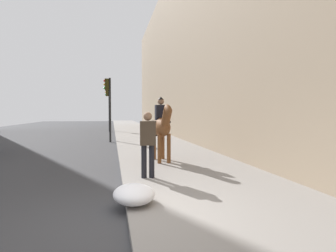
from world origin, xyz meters
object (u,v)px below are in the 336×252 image
at_px(traffic_light_far_curb, 108,103).
at_px(mounted_horse_near, 162,126).
at_px(pedestrian_greeting, 148,140).
at_px(traffic_light_near_curb, 109,99).

bearing_deg(traffic_light_far_curb, mounted_horse_near, -173.71).
relative_size(mounted_horse_near, traffic_light_far_curb, 0.54).
relative_size(mounted_horse_near, pedestrian_greeting, 1.32).
bearing_deg(pedestrian_greeting, mounted_horse_near, -12.89).
distance_m(mounted_horse_near, traffic_light_far_curb, 18.48).
height_order(mounted_horse_near, traffic_light_far_curb, traffic_light_far_curb).
bearing_deg(traffic_light_near_curb, pedestrian_greeting, -174.13).
height_order(mounted_horse_near, traffic_light_near_curb, traffic_light_near_curb).
distance_m(mounted_horse_near, traffic_light_near_curb, 8.56).
xyz_separation_m(mounted_horse_near, traffic_light_near_curb, (8.26, 1.88, 1.28)).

